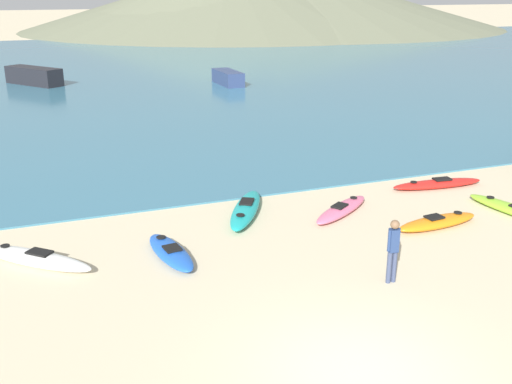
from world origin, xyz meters
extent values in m
plane|color=beige|center=(0.00, 0.00, 0.00)|extent=(400.00, 400.00, 0.00)
cube|color=teal|center=(0.00, 44.91, 0.03)|extent=(160.00, 70.00, 0.06)
ellipsoid|color=teal|center=(0.82, 8.50, 0.18)|extent=(2.39, 3.43, 0.36)
cube|color=black|center=(0.91, 8.66, 0.38)|extent=(0.66, 0.75, 0.05)
cylinder|color=black|center=(0.34, 7.66, 0.37)|extent=(0.25, 0.25, 0.02)
cylinder|color=black|center=(8.57, 6.42, 0.29)|extent=(0.24, 0.24, 0.02)
ellipsoid|color=white|center=(-5.47, 7.12, 0.17)|extent=(3.02, 2.92, 0.35)
cube|color=black|center=(-5.34, 7.00, 0.37)|extent=(0.72, 0.71, 0.05)
cylinder|color=black|center=(-6.17, 7.79, 0.36)|extent=(0.24, 0.24, 0.02)
ellipsoid|color=red|center=(8.12, 8.57, 0.14)|extent=(3.50, 0.99, 0.29)
cube|color=black|center=(8.29, 8.55, 0.31)|extent=(0.65, 0.42, 0.05)
cylinder|color=black|center=(7.17, 8.66, 0.30)|extent=(0.23, 0.23, 0.02)
ellipsoid|color=blue|center=(-2.10, 6.29, 0.15)|extent=(1.06, 2.70, 0.29)
cube|color=black|center=(-2.09, 6.16, 0.32)|extent=(0.47, 0.52, 0.05)
cylinder|color=black|center=(-2.19, 7.01, 0.30)|extent=(0.26, 0.26, 0.02)
ellipsoid|color=orange|center=(5.80, 5.50, 0.16)|extent=(2.91, 0.95, 0.32)
cube|color=black|center=(5.66, 5.49, 0.35)|extent=(0.55, 0.43, 0.05)
cylinder|color=black|center=(6.58, 5.57, 0.33)|extent=(0.24, 0.24, 0.02)
ellipsoid|color=#E5668C|center=(3.68, 7.51, 0.14)|extent=(2.86, 2.21, 0.29)
cube|color=black|center=(3.55, 7.43, 0.31)|extent=(0.65, 0.60, 0.05)
cylinder|color=black|center=(4.37, 7.97, 0.30)|extent=(0.23, 0.23, 0.02)
cylinder|color=#384260|center=(2.47, 2.99, 0.41)|extent=(0.12, 0.12, 0.81)
cylinder|color=#384260|center=(2.61, 2.99, 0.41)|extent=(0.12, 0.12, 0.81)
cube|color=navy|center=(2.54, 2.99, 1.10)|extent=(0.25, 0.22, 0.58)
cylinder|color=navy|center=(2.42, 2.99, 1.11)|extent=(0.08, 0.08, 0.55)
cylinder|color=navy|center=(2.66, 2.99, 1.11)|extent=(0.08, 0.08, 0.55)
sphere|color=brown|center=(2.54, 2.99, 1.50)|extent=(0.22, 0.22, 0.22)
cube|color=black|center=(-4.48, 38.63, 0.68)|extent=(3.93, 4.75, 1.24)
cube|color=navy|center=(8.66, 33.60, 0.55)|extent=(1.32, 3.73, 0.99)
camera|label=1|loc=(-5.19, -7.98, 6.78)|focal=42.00mm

